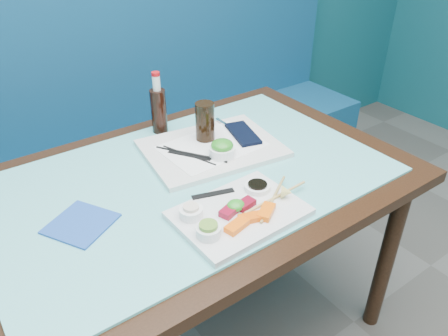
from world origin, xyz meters
TOP-DOWN VIEW (x-y plane):
  - booth_bench at (0.00, 2.29)m, footprint 3.00×0.56m
  - dining_table at (0.00, 1.45)m, footprint 1.40×0.90m
  - glass_top at (0.00, 1.45)m, footprint 1.22×0.76m
  - sashimi_plate at (0.01, 1.20)m, footprint 0.35×0.26m
  - salmon_left at (-0.04, 1.15)m, footprint 0.07×0.05m
  - salmon_mid at (0.01, 1.15)m, footprint 0.07×0.05m
  - salmon_right at (0.06, 1.15)m, footprint 0.08×0.07m
  - tuna_left at (-0.02, 1.21)m, footprint 0.06×0.05m
  - tuna_right at (0.03, 1.21)m, footprint 0.06×0.04m
  - seaweed_garnish at (0.00, 1.21)m, footprint 0.07×0.06m
  - ramekin_wasabi at (-0.12, 1.17)m, footprint 0.08×0.08m
  - wasabi_fill at (-0.12, 1.17)m, footprint 0.06×0.06m
  - ramekin_ginger at (-0.11, 1.26)m, footprint 0.07×0.07m
  - ginger_fill at (-0.11, 1.26)m, footprint 0.05×0.05m
  - soy_dish at (0.11, 1.25)m, footprint 0.10×0.10m
  - soy_fill at (0.11, 1.25)m, footprint 0.06×0.06m
  - lemon_wedge at (0.15, 1.17)m, footprint 0.05×0.05m
  - chopstick_sleeve at (-0.01, 1.31)m, footprint 0.13×0.06m
  - wooden_chopstick_a at (0.12, 1.19)m, footprint 0.20×0.13m
  - wooden_chopstick_b at (0.13, 1.19)m, footprint 0.24×0.02m
  - serving_tray at (0.15, 1.55)m, footprint 0.49×0.40m
  - paper_placemat at (0.15, 1.55)m, footprint 0.34×0.25m
  - seaweed_bowl at (0.14, 1.47)m, footprint 0.12×0.12m
  - seaweed_salad at (0.14, 1.47)m, footprint 0.08×0.08m
  - cola_glass at (0.16, 1.60)m, footprint 0.08×0.08m
  - navy_pouch at (0.28, 1.55)m, footprint 0.12×0.19m
  - fork at (0.28, 1.65)m, footprint 0.01×0.10m
  - black_chopstick_a at (0.05, 1.54)m, footprint 0.08×0.21m
  - black_chopstick_b at (0.06, 1.54)m, footprint 0.14×0.22m
  - tray_sleeve at (0.05, 1.54)m, footprint 0.11×0.14m
  - cola_bottle_body at (0.07, 1.78)m, footprint 0.06×0.06m
  - cola_bottle_neck at (0.07, 1.78)m, footprint 0.03×0.03m
  - cola_bottle_cap at (0.07, 1.78)m, footprint 0.04×0.04m
  - blue_napkin at (-0.36, 1.42)m, footprint 0.21×0.21m

SIDE VIEW (x-z plane):
  - booth_bench at x=0.00m, z-range -0.21..0.96m
  - dining_table at x=0.00m, z-range 0.29..1.04m
  - glass_top at x=0.00m, z-range 0.75..0.76m
  - blue_napkin at x=-0.36m, z-range 0.76..0.76m
  - serving_tray at x=0.15m, z-range 0.76..0.77m
  - sashimi_plate at x=0.01m, z-range 0.76..0.78m
  - paper_placemat at x=0.15m, z-range 0.77..0.78m
  - tray_sleeve at x=0.05m, z-range 0.77..0.78m
  - chopstick_sleeve at x=-0.01m, z-range 0.78..0.78m
  - black_chopstick_a at x=0.05m, z-range 0.77..0.78m
  - black_chopstick_b at x=0.06m, z-range 0.77..0.78m
  - wooden_chopstick_a at x=0.12m, z-range 0.78..0.78m
  - wooden_chopstick_b at x=0.13m, z-range 0.78..0.78m
  - fork at x=0.28m, z-range 0.77..0.79m
  - navy_pouch at x=0.28m, z-range 0.77..0.79m
  - soy_dish at x=0.11m, z-range 0.78..0.79m
  - salmon_mid at x=0.01m, z-range 0.78..0.79m
  - salmon_left at x=-0.04m, z-range 0.78..0.79m
  - salmon_right at x=0.06m, z-range 0.78..0.79m
  - tuna_right at x=0.03m, z-range 0.78..0.79m
  - tuna_left at x=-0.02m, z-range 0.78..0.79m
  - ramekin_ginger at x=-0.11m, z-range 0.78..0.80m
  - ramekin_wasabi at x=-0.12m, z-range 0.78..0.80m
  - seaweed_garnish at x=0.00m, z-range 0.78..0.80m
  - seaweed_bowl at x=0.14m, z-range 0.77..0.81m
  - soy_fill at x=0.11m, z-range 0.79..0.80m
  - lemon_wedge at x=0.15m, z-range 0.78..0.81m
  - ginger_fill at x=-0.11m, z-range 0.80..0.81m
  - wasabi_fill at x=-0.12m, z-range 0.80..0.81m
  - seaweed_salad at x=0.14m, z-range 0.80..0.83m
  - cola_bottle_body at x=0.07m, z-range 0.76..0.92m
  - cola_glass at x=0.16m, z-range 0.77..0.91m
  - cola_bottle_neck at x=0.07m, z-range 0.92..0.97m
  - cola_bottle_cap at x=0.07m, z-range 0.97..0.99m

